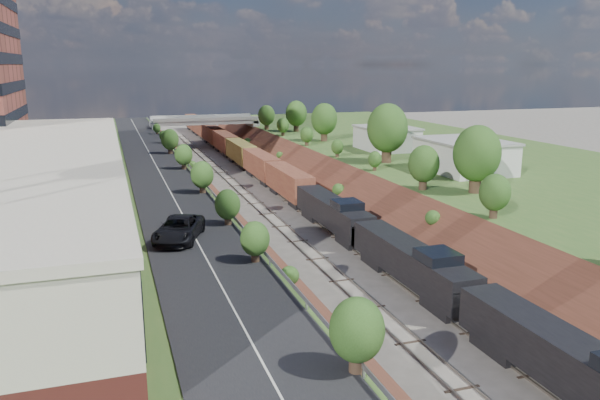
{
  "coord_description": "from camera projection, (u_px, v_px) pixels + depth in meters",
  "views": [
    {
      "loc": [
        -21.82,
        -14.76,
        19.04
      ],
      "look_at": [
        -4.14,
        38.61,
        6.0
      ],
      "focal_mm": 35.0,
      "sensor_mm": 36.0,
      "label": 1
    }
  ],
  "objects": [
    {
      "name": "freight_train",
      "position": [
        251.0,
        159.0,
        105.16
      ],
      "size": [
        2.94,
        166.03,
        4.55
      ],
      "color": "black",
      "rests_on": "ground"
    },
    {
      "name": "rail_right_track",
      "position": [
        298.0,
        205.0,
        80.89
      ],
      "size": [
        1.58,
        180.0,
        0.18
      ],
      "primitive_type": "cube",
      "color": "gray",
      "rests_on": "ground"
    },
    {
      "name": "embankment_left",
      "position": [
        199.0,
        213.0,
        76.74
      ],
      "size": [
        10.0,
        180.0,
        10.0
      ],
      "primitive_type": "cube",
      "rotation": [
        0.0,
        0.79,
        0.0
      ],
      "color": "brown",
      "rests_on": "ground"
    },
    {
      "name": "white_building_far",
      "position": [
        387.0,
        139.0,
        98.57
      ],
      "size": [
        8.0,
        10.0,
        3.6
      ],
      "primitive_type": "cube",
      "color": "silver",
      "rests_on": "platform_right"
    },
    {
      "name": "tree_left_crest",
      "position": [
        278.0,
        254.0,
        37.92
      ],
      "size": [
        2.45,
        2.45,
        3.55
      ],
      "color": "#473323",
      "rests_on": "platform_left"
    },
    {
      "name": "embankment_right",
      "position": [
        353.0,
        201.0,
        83.48
      ],
      "size": [
        10.0,
        180.0,
        10.0
      ],
      "primitive_type": "cube",
      "rotation": [
        0.0,
        0.79,
        0.0
      ],
      "color": "brown",
      "rests_on": "ground"
    },
    {
      "name": "tree_right_large",
      "position": [
        477.0,
        154.0,
        64.7
      ],
      "size": [
        5.25,
        5.25,
        7.61
      ],
      "color": "#473323",
      "rests_on": "platform_right"
    },
    {
      "name": "overpass",
      "position": [
        205.0,
        127.0,
        136.34
      ],
      "size": [
        24.5,
        8.3,
        7.4
      ],
      "color": "gray",
      "rests_on": "ground"
    },
    {
      "name": "road",
      "position": [
        162.0,
        178.0,
        74.22
      ],
      "size": [
        8.0,
        180.0,
        0.1
      ],
      "primitive_type": "cube",
      "color": "black",
      "rests_on": "platform_left"
    },
    {
      "name": "rail_left_track",
      "position": [
        261.0,
        208.0,
        79.3
      ],
      "size": [
        1.58,
        180.0,
        0.18
      ],
      "primitive_type": "cube",
      "color": "gray",
      "rests_on": "ground"
    },
    {
      "name": "white_building_near",
      "position": [
        464.0,
        157.0,
        78.33
      ],
      "size": [
        9.0,
        12.0,
        4.0
      ],
      "primitive_type": "cube",
      "color": "silver",
      "rests_on": "platform_right"
    },
    {
      "name": "platform_left",
      "position": [
        13.0,
        207.0,
        69.44
      ],
      "size": [
        44.0,
        180.0,
        5.0
      ],
      "primitive_type": "cube",
      "color": "#3A6027",
      "rests_on": "ground"
    },
    {
      "name": "suv",
      "position": [
        179.0,
        229.0,
        47.37
      ],
      "size": [
        5.38,
        7.53,
        1.91
      ],
      "primitive_type": "imported",
      "rotation": [
        0.0,
        0.0,
        -0.36
      ],
      "color": "black",
      "rests_on": "road"
    },
    {
      "name": "guardrail",
      "position": [
        195.0,
        172.0,
        75.18
      ],
      "size": [
        0.1,
        171.0,
        0.7
      ],
      "color": "#99999E",
      "rests_on": "platform_left"
    },
    {
      "name": "platform_right",
      "position": [
        486.0,
        175.0,
        89.66
      ],
      "size": [
        44.0,
        180.0,
        5.0
      ],
      "primitive_type": "cube",
      "color": "#3A6027",
      "rests_on": "ground"
    },
    {
      "name": "commercial_building",
      "position": [
        34.0,
        193.0,
        49.27
      ],
      "size": [
        14.3,
        62.3,
        7.0
      ],
      "color": "maroon",
      "rests_on": "platform_left"
    }
  ]
}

